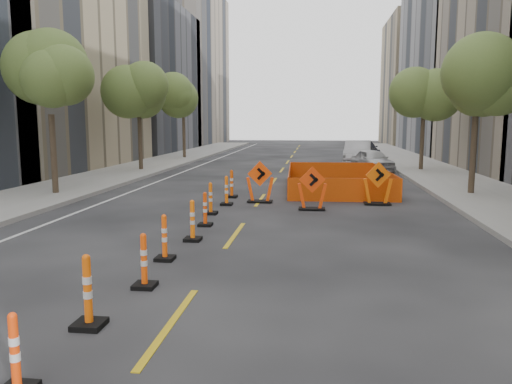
# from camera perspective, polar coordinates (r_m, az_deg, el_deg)

# --- Properties ---
(ground_plane) EXTENTS (140.00, 140.00, 0.00)m
(ground_plane) POSITION_cam_1_polar(r_m,az_deg,el_deg) (9.72, -6.30, -10.19)
(ground_plane) COLOR black
(sidewalk_left) EXTENTS (4.00, 90.00, 0.15)m
(sidewalk_left) POSITION_cam_1_polar(r_m,az_deg,el_deg) (23.94, -20.86, 0.48)
(sidewalk_left) COLOR gray
(sidewalk_left) RESTS_ON ground
(sidewalk_right) EXTENTS (4.00, 90.00, 0.15)m
(sidewalk_right) POSITION_cam_1_polar(r_m,az_deg,el_deg) (22.26, 24.80, -0.28)
(sidewalk_right) COLOR gray
(sidewalk_right) RESTS_ON ground
(bld_left_d) EXTENTS (12.00, 16.00, 14.00)m
(bld_left_d) POSITION_cam_1_polar(r_m,az_deg,el_deg) (51.99, -15.02, 12.24)
(bld_left_d) COLOR #4C4C51
(bld_left_d) RESTS_ON ground
(bld_left_e) EXTENTS (12.00, 20.00, 20.00)m
(bld_left_e) POSITION_cam_1_polar(r_m,az_deg,el_deg) (67.71, -9.79, 13.93)
(bld_left_e) COLOR gray
(bld_left_e) RESTS_ON ground
(bld_right_d) EXTENTS (12.00, 18.00, 20.00)m
(bld_right_d) POSITION_cam_1_polar(r_m,az_deg,el_deg) (51.84, 24.45, 15.15)
(bld_right_d) COLOR gray
(bld_right_d) RESTS_ON ground
(bld_right_e) EXTENTS (12.00, 14.00, 16.00)m
(bld_right_e) POSITION_cam_1_polar(r_m,az_deg,el_deg) (69.36, 19.74, 11.78)
(bld_right_e) COLOR tan
(bld_right_e) RESTS_ON ground
(tree_l_b) EXTENTS (2.80, 2.80, 5.95)m
(tree_l_b) POSITION_cam_1_polar(r_m,az_deg,el_deg) (21.76, -22.53, 11.43)
(tree_l_b) COLOR #382B1E
(tree_l_b) RESTS_ON ground
(tree_l_c) EXTENTS (2.80, 2.80, 5.95)m
(tree_l_c) POSITION_cam_1_polar(r_m,az_deg,el_deg) (30.87, -13.26, 10.68)
(tree_l_c) COLOR #382B1E
(tree_l_c) RESTS_ON ground
(tree_l_d) EXTENTS (2.80, 2.80, 5.95)m
(tree_l_d) POSITION_cam_1_polar(r_m,az_deg,el_deg) (40.41, -8.31, 10.16)
(tree_l_d) COLOR #382B1E
(tree_l_d) RESTS_ON ground
(tree_r_b) EXTENTS (2.80, 2.80, 5.95)m
(tree_r_b) POSITION_cam_1_polar(r_m,az_deg,el_deg) (21.94, 23.99, 11.32)
(tree_r_b) COLOR #382B1E
(tree_r_b) RESTS_ON ground
(tree_r_c) EXTENTS (2.80, 2.80, 5.95)m
(tree_r_c) POSITION_cam_1_polar(r_m,az_deg,el_deg) (31.63, 18.67, 10.41)
(tree_r_c) COLOR #382B1E
(tree_r_c) RESTS_ON ground
(channelizer_0) EXTENTS (0.38, 0.38, 0.95)m
(channelizer_0) POSITION_cam_1_polar(r_m,az_deg,el_deg) (6.45, -25.85, -16.23)
(channelizer_0) COLOR #FB3F0A
(channelizer_0) RESTS_ON ground
(channelizer_1) EXTENTS (0.44, 0.44, 1.12)m
(channelizer_1) POSITION_cam_1_polar(r_m,az_deg,el_deg) (7.90, -18.69, -10.67)
(channelizer_1) COLOR #ED5A0A
(channelizer_1) RESTS_ON ground
(channelizer_2) EXTENTS (0.40, 0.40, 1.03)m
(channelizer_2) POSITION_cam_1_polar(r_m,az_deg,el_deg) (9.44, -12.68, -7.65)
(channelizer_2) COLOR #F64C0A
(channelizer_2) RESTS_ON ground
(channelizer_3) EXTENTS (0.41, 0.41, 1.03)m
(channelizer_3) POSITION_cam_1_polar(r_m,az_deg,el_deg) (11.17, -10.42, -5.12)
(channelizer_3) COLOR #FF550A
(channelizer_3) RESTS_ON ground
(channelizer_4) EXTENTS (0.42, 0.42, 1.06)m
(channelizer_4) POSITION_cam_1_polar(r_m,az_deg,el_deg) (12.83, -7.27, -3.24)
(channelizer_4) COLOR orange
(channelizer_4) RESTS_ON ground
(channelizer_5) EXTENTS (0.39, 0.39, 1.00)m
(channelizer_5) POSITION_cam_1_polar(r_m,az_deg,el_deg) (14.60, -5.84, -1.95)
(channelizer_5) COLOR #DC4009
(channelizer_5) RESTS_ON ground
(channelizer_6) EXTENTS (0.42, 0.42, 1.06)m
(channelizer_6) POSITION_cam_1_polar(r_m,az_deg,el_deg) (16.40, -5.21, -0.73)
(channelizer_6) COLOR #E45A09
(channelizer_6) RESTS_ON ground
(channelizer_7) EXTENTS (0.42, 0.42, 1.07)m
(channelizer_7) POSITION_cam_1_polar(r_m,az_deg,el_deg) (18.13, -3.40, 0.16)
(channelizer_7) COLOR #FF620A
(channelizer_7) RESTS_ON ground
(channelizer_8) EXTENTS (0.44, 0.44, 1.11)m
(channelizer_8) POSITION_cam_1_polar(r_m,az_deg,el_deg) (19.92, -2.80, 0.95)
(channelizer_8) COLOR #D94A09
(channelizer_8) RESTS_ON ground
(chevron_sign_left) EXTENTS (1.19, 0.95, 1.56)m
(chevron_sign_left) POSITION_cam_1_polar(r_m,az_deg,el_deg) (18.66, 0.46, 1.17)
(chevron_sign_left) COLOR #FF480A
(chevron_sign_left) RESTS_ON ground
(chevron_sign_center) EXTENTS (1.09, 0.77, 1.51)m
(chevron_sign_center) POSITION_cam_1_polar(r_m,az_deg,el_deg) (17.20, 6.43, 0.43)
(chevron_sign_center) COLOR #E73B09
(chevron_sign_center) RESTS_ON ground
(chevron_sign_right) EXTENTS (1.18, 0.88, 1.58)m
(chevron_sign_right) POSITION_cam_1_polar(r_m,az_deg,el_deg) (18.67, 13.75, 0.97)
(chevron_sign_right) COLOR #E95B09
(chevron_sign_right) RESTS_ON ground
(safety_fence) EXTENTS (4.53, 7.39, 0.90)m
(safety_fence) POSITION_cam_1_polar(r_m,az_deg,el_deg) (22.70, 9.21, 1.47)
(safety_fence) COLOR orange
(safety_fence) RESTS_ON ground
(parked_car_near) EXTENTS (2.65, 4.24, 1.35)m
(parked_car_near) POSITION_cam_1_polar(r_m,az_deg,el_deg) (31.19, 13.17, 3.57)
(parked_car_near) COLOR silver
(parked_car_near) RESTS_ON ground
(parked_car_mid) EXTENTS (2.33, 5.20, 1.66)m
(parked_car_mid) POSITION_cam_1_polar(r_m,az_deg,el_deg) (36.19, 11.54, 4.47)
(parked_car_mid) COLOR #B7B6BC
(parked_car_mid) RESTS_ON ground
(parked_car_far) EXTENTS (2.29, 5.06, 1.44)m
(parked_car_far) POSITION_cam_1_polar(r_m,az_deg,el_deg) (41.84, 12.25, 4.78)
(parked_car_far) COLOR black
(parked_car_far) RESTS_ON ground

